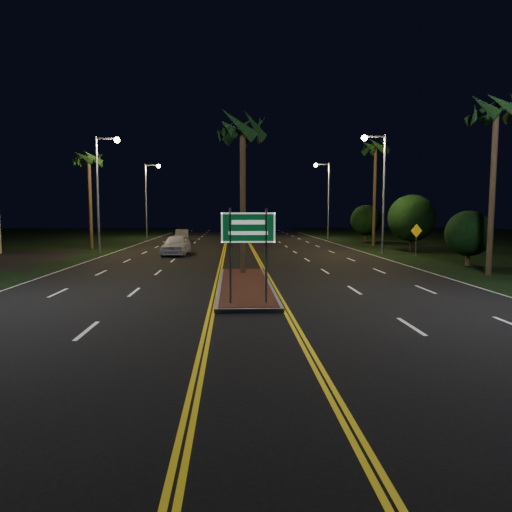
{
  "coord_description": "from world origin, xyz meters",
  "views": [
    {
      "loc": [
        -0.53,
        -12.37,
        3.22
      ],
      "look_at": [
        0.18,
        1.24,
        1.9
      ],
      "focal_mm": 32.0,
      "sensor_mm": 36.0,
      "label": 1
    }
  ],
  "objects": [
    {
      "name": "warning_sign",
      "position": [
        13.0,
        20.48,
        1.51
      ],
      "size": [
        0.94,
        0.32,
        2.33
      ],
      "rotation": [
        0.0,
        0.0,
        0.3
      ],
      "color": "gray",
      "rests_on": "ground"
    },
    {
      "name": "palm_median",
      "position": [
        0.0,
        10.5,
        7.28
      ],
      "size": [
        2.4,
        2.4,
        8.3
      ],
      "color": "#382819",
      "rests_on": "ground"
    },
    {
      "name": "streetlight_right_far",
      "position": [
        10.61,
        42.0,
        5.66
      ],
      "size": [
        1.91,
        0.44,
        9.0
      ],
      "color": "gray",
      "rests_on": "ground"
    },
    {
      "name": "palm_right_far",
      "position": [
        12.8,
        30.0,
        9.14
      ],
      "size": [
        2.4,
        2.4,
        10.3
      ],
      "color": "#382819",
      "rests_on": "ground"
    },
    {
      "name": "palm_right_near",
      "position": [
        12.5,
        10.0,
        8.21
      ],
      "size": [
        2.4,
        2.4,
        9.3
      ],
      "color": "#382819",
      "rests_on": "ground"
    },
    {
      "name": "ground",
      "position": [
        0.0,
        0.0,
        0.0
      ],
      "size": [
        120.0,
        120.0,
        0.0
      ],
      "primitive_type": "plane",
      "color": "black",
      "rests_on": "ground"
    },
    {
      "name": "shrub_far",
      "position": [
        13.8,
        36.0,
        2.34
      ],
      "size": [
        3.24,
        3.24,
        3.96
      ],
      "color": "#382819",
      "rests_on": "ground"
    },
    {
      "name": "median_island",
      "position": [
        0.0,
        7.0,
        0.08
      ],
      "size": [
        2.25,
        10.25,
        0.17
      ],
      "color": "gray",
      "rests_on": "ground"
    },
    {
      "name": "car_far",
      "position": [
        -6.08,
        38.2,
        0.76
      ],
      "size": [
        2.25,
        4.67,
        1.52
      ],
      "primitive_type": "imported",
      "rotation": [
        0.0,
        0.0,
        0.07
      ],
      "color": "#A1A2AA",
      "rests_on": "ground"
    },
    {
      "name": "highway_sign",
      "position": [
        0.0,
        2.8,
        2.4
      ],
      "size": [
        1.8,
        0.08,
        3.2
      ],
      "color": "gray",
      "rests_on": "ground"
    },
    {
      "name": "shrub_near",
      "position": [
        13.5,
        14.0,
        1.95
      ],
      "size": [
        2.7,
        2.7,
        3.3
      ],
      "color": "#382819",
      "rests_on": "ground"
    },
    {
      "name": "shrub_mid",
      "position": [
        14.0,
        24.0,
        2.73
      ],
      "size": [
        3.78,
        3.78,
        4.62
      ],
      "color": "#382819",
      "rests_on": "ground"
    },
    {
      "name": "streetlight_right_mid",
      "position": [
        10.61,
        22.0,
        5.66
      ],
      "size": [
        1.91,
        0.44,
        9.0
      ],
      "color": "gray",
      "rests_on": "ground"
    },
    {
      "name": "streetlight_left_mid",
      "position": [
        -10.61,
        24.0,
        5.66
      ],
      "size": [
        1.91,
        0.44,
        9.0
      ],
      "color": "gray",
      "rests_on": "ground"
    },
    {
      "name": "streetlight_left_far",
      "position": [
        -10.61,
        44.0,
        5.66
      ],
      "size": [
        1.91,
        0.44,
        9.0
      ],
      "color": "gray",
      "rests_on": "ground"
    },
    {
      "name": "palm_left_far",
      "position": [
        -12.8,
        28.0,
        7.75
      ],
      "size": [
        2.4,
        2.4,
        8.8
      ],
      "color": "#382819",
      "rests_on": "ground"
    },
    {
      "name": "car_near",
      "position": [
        -4.75,
        22.14,
        0.89
      ],
      "size": [
        2.57,
        5.47,
        1.79
      ],
      "primitive_type": "imported",
      "rotation": [
        0.0,
        0.0,
        -0.05
      ],
      "color": "white",
      "rests_on": "ground"
    }
  ]
}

